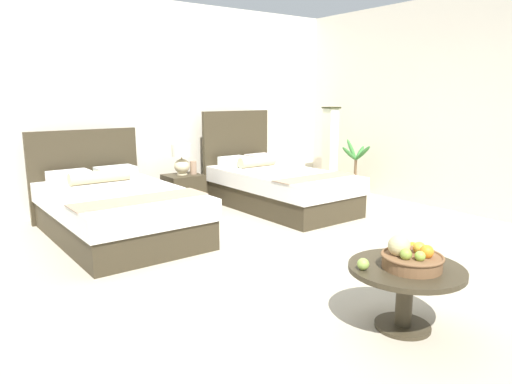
# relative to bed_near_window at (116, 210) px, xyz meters

# --- Properties ---
(ground_plane) EXTENTS (9.67, 9.67, 0.02)m
(ground_plane) POSITION_rel_bed_near_window_xyz_m (1.15, -1.70, -0.31)
(ground_plane) COLOR #ADA28C
(wall_back) EXTENTS (9.67, 0.12, 2.85)m
(wall_back) POSITION_rel_bed_near_window_xyz_m (1.15, 1.33, 1.12)
(wall_back) COLOR silver
(wall_back) RESTS_ON ground
(wall_side_right) EXTENTS (0.12, 5.27, 2.85)m
(wall_side_right) POSITION_rel_bed_near_window_xyz_m (4.19, -1.30, 1.12)
(wall_side_right) COLOR silver
(wall_side_right) RESTS_ON ground
(bed_near_window) EXTENTS (1.41, 2.21, 1.13)m
(bed_near_window) POSITION_rel_bed_near_window_xyz_m (0.00, 0.00, 0.00)
(bed_near_window) COLOR #382F1F
(bed_near_window) RESTS_ON ground
(bed_near_corner) EXTENTS (1.22, 2.20, 1.32)m
(bed_near_corner) POSITION_rel_bed_near_window_xyz_m (2.30, 0.01, 0.00)
(bed_near_corner) COLOR #382F1F
(bed_near_corner) RESTS_ON ground
(nightstand) EXTENTS (0.49, 0.47, 0.47)m
(nightstand) POSITION_rel_bed_near_window_xyz_m (1.22, 0.76, -0.07)
(nightstand) COLOR #382F1F
(nightstand) RESTS_ON ground
(table_lamp) EXTENTS (0.27, 0.27, 0.43)m
(table_lamp) POSITION_rel_bed_near_window_xyz_m (1.22, 0.78, 0.41)
(table_lamp) COLOR beige
(table_lamp) RESTS_ON nightstand
(vase) EXTENTS (0.09, 0.09, 0.18)m
(vase) POSITION_rel_bed_near_window_xyz_m (1.37, 0.72, 0.26)
(vase) COLOR #9D7C62
(vase) RESTS_ON nightstand
(coffee_table) EXTENTS (0.76, 0.76, 0.44)m
(coffee_table) POSITION_rel_bed_near_window_xyz_m (0.84, -3.23, 0.04)
(coffee_table) COLOR #382F1F
(coffee_table) RESTS_ON ground
(fruit_bowl) EXTENTS (0.40, 0.40, 0.22)m
(fruit_bowl) POSITION_rel_bed_near_window_xyz_m (0.84, -3.26, 0.21)
(fruit_bowl) COLOR brown
(fruit_bowl) RESTS_ON coffee_table
(loose_apple) EXTENTS (0.08, 0.08, 0.08)m
(loose_apple) POSITION_rel_bed_near_window_xyz_m (0.56, -3.10, 0.18)
(loose_apple) COLOR #8FAF49
(loose_apple) RESTS_ON coffee_table
(loose_orange) EXTENTS (0.08, 0.08, 0.08)m
(loose_orange) POSITION_rel_bed_near_window_xyz_m (1.10, -3.09, 0.18)
(loose_orange) COLOR orange
(loose_orange) RESTS_ON coffee_table
(floor_lamp_corner) EXTENTS (0.22, 0.22, 1.37)m
(floor_lamp_corner) POSITION_rel_bed_near_window_xyz_m (3.77, 0.47, 0.38)
(floor_lamp_corner) COLOR black
(floor_lamp_corner) RESTS_ON ground
(potted_palm) EXTENTS (0.53, 0.55, 0.89)m
(potted_palm) POSITION_rel_bed_near_window_xyz_m (3.77, -0.09, -0.06)
(potted_palm) COLOR #A19680
(potted_palm) RESTS_ON ground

